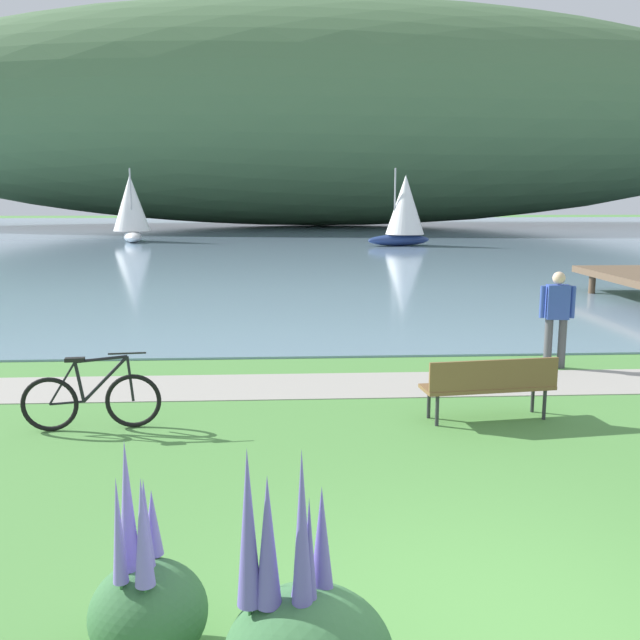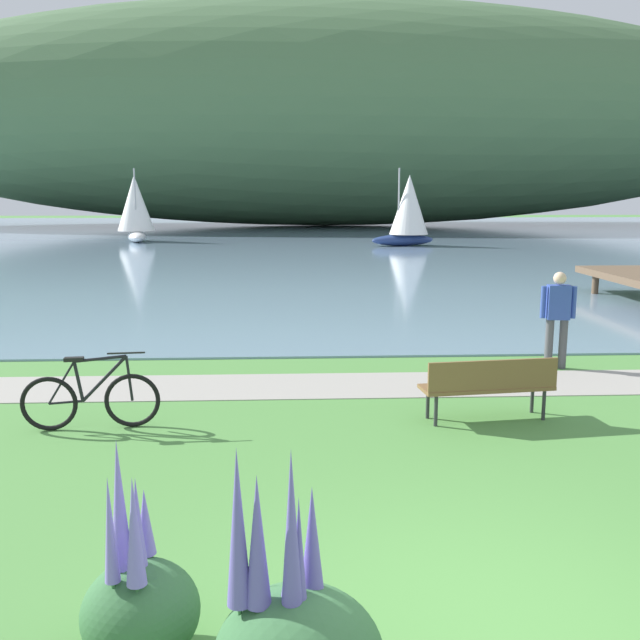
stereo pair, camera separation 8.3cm
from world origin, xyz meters
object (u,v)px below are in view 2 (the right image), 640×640
(sailboat_nearest_to_shore, at_px, (135,207))
(sailboat_mid_bay, at_px, (408,209))
(park_bench_near_camera, at_px, (489,384))
(bicycle_leaning_near_bench, at_px, (91,399))
(person_at_shoreline, at_px, (558,314))

(sailboat_nearest_to_shore, distance_m, sailboat_mid_bay, 17.44)
(park_bench_near_camera, xyz_separation_m, bicycle_leaning_near_bench, (-5.26, -0.07, -0.12))
(sailboat_nearest_to_shore, height_order, sailboat_mid_bay, sailboat_nearest_to_shore)
(person_at_shoreline, height_order, sailboat_nearest_to_shore, sailboat_nearest_to_shore)
(bicycle_leaning_near_bench, relative_size, sailboat_mid_bay, 0.39)
(park_bench_near_camera, height_order, sailboat_nearest_to_shore, sailboat_nearest_to_shore)
(bicycle_leaning_near_bench, height_order, person_at_shoreline, person_at_shoreline)
(bicycle_leaning_near_bench, relative_size, person_at_shoreline, 1.03)
(sailboat_nearest_to_shore, relative_size, sailboat_mid_bay, 1.02)
(park_bench_near_camera, bearing_deg, bicycle_leaning_near_bench, -179.21)
(park_bench_near_camera, height_order, sailboat_mid_bay, sailboat_mid_bay)
(person_at_shoreline, xyz_separation_m, sailboat_nearest_to_shore, (-14.44, 33.91, 1.24))
(sailboat_nearest_to_shore, bearing_deg, bicycle_leaning_near_bench, -78.99)
(person_at_shoreline, xyz_separation_m, sailboat_mid_bay, (2.41, 29.40, 1.19))
(park_bench_near_camera, relative_size, sailboat_mid_bay, 0.41)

